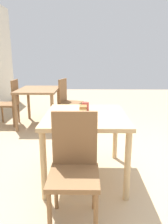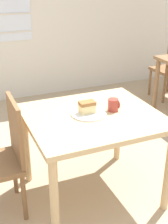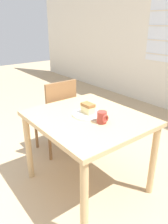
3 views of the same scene
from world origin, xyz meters
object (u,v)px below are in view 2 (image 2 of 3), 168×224
(plate, at_px, (89,114))
(chair_near_window, at_px, (2,156))
(dining_table_near, at_px, (93,126))
(coffee_mug, at_px, (113,105))
(cake_slice, at_px, (87,107))

(plate, bearing_deg, chair_near_window, 173.68)
(dining_table_near, relative_size, chair_near_window, 1.10)
(dining_table_near, height_order, plate, plate)
(plate, height_order, coffee_mug, coffee_mug)
(chair_near_window, bearing_deg, dining_table_near, 82.49)
(plate, relative_size, cake_slice, 2.27)
(chair_near_window, bearing_deg, cake_slice, 84.55)
(chair_near_window, bearing_deg, plate, 83.68)
(chair_near_window, relative_size, plate, 3.38)
(cake_slice, bearing_deg, plate, -53.34)
(plate, bearing_deg, coffee_mug, -3.36)
(dining_table_near, distance_m, coffee_mug, 0.23)
(chair_near_window, height_order, coffee_mug, chair_near_window)
(dining_table_near, distance_m, chair_near_window, 0.72)
(chair_near_window, bearing_deg, coffee_mug, 84.38)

